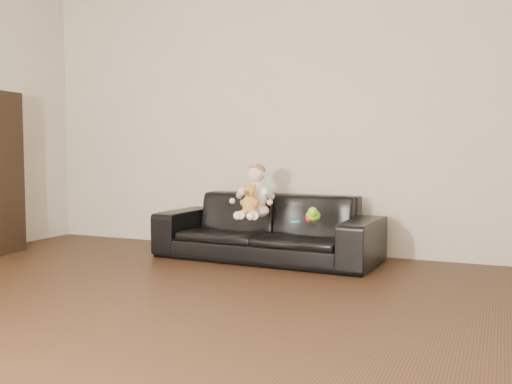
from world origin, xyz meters
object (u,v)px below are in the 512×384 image
at_px(baby, 255,194).
at_px(toy_rattle, 309,218).
at_px(sofa, 267,227).
at_px(toy_blue_disc, 295,222).
at_px(toy_green, 313,216).
at_px(teddy_bear, 250,199).

relative_size(baby, toy_rattle, 7.11).
distance_m(baby, toy_rattle, 0.54).
distance_m(sofa, toy_blue_disc, 0.43).
bearing_deg(sofa, toy_blue_disc, -32.21).
bearing_deg(toy_blue_disc, toy_green, 34.78).
distance_m(sofa, toy_rattle, 0.50).
xyz_separation_m(teddy_bear, toy_rattle, (0.50, 0.05, -0.14)).
height_order(teddy_bear, toy_green, teddy_bear).
xyz_separation_m(sofa, toy_blue_disc, (0.34, -0.24, 0.09)).
relative_size(toy_green, toy_blue_disc, 1.62).
height_order(sofa, toy_green, sofa).
distance_m(teddy_bear, toy_rattle, 0.52).
distance_m(sofa, teddy_bear, 0.36).
height_order(toy_rattle, toy_blue_disc, toy_rattle).
xyz_separation_m(sofa, toy_green, (0.47, -0.16, 0.14)).
bearing_deg(toy_green, baby, 173.98).
height_order(baby, toy_blue_disc, baby).
bearing_deg(teddy_bear, sofa, 62.41).
distance_m(toy_green, toy_blue_disc, 0.15).
bearing_deg(toy_blue_disc, baby, 161.09).
height_order(toy_green, toy_blue_disc, toy_green).
bearing_deg(sofa, toy_green, -15.94).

